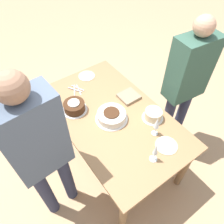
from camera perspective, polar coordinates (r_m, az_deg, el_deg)
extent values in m
plane|color=tan|center=(2.72, 0.00, -11.09)|extent=(12.00, 12.00, 0.00)
cube|color=#9E754C|center=(2.13, 0.00, -1.16)|extent=(1.56, 0.92, 0.03)
cylinder|color=brown|center=(2.73, -15.39, -0.57)|extent=(0.07, 0.07, 0.71)
cylinder|color=brown|center=(2.08, 2.99, -25.28)|extent=(0.07, 0.07, 0.71)
cylinder|color=brown|center=(2.95, -1.91, 6.03)|extent=(0.07, 0.07, 0.71)
cylinder|color=brown|center=(2.36, 18.46, -13.48)|extent=(0.07, 0.07, 0.71)
cylinder|color=white|center=(2.09, -0.13, -1.67)|extent=(0.31, 0.31, 0.01)
cylinder|color=silver|center=(2.06, -0.13, -0.95)|extent=(0.27, 0.27, 0.08)
cylinder|color=#422614|center=(2.02, -0.13, -0.15)|extent=(0.15, 0.15, 0.01)
cylinder|color=white|center=(2.19, -9.66, 0.60)|extent=(0.25, 0.25, 0.01)
cylinder|color=#422614|center=(2.16, -9.82, 1.44)|extent=(0.21, 0.21, 0.09)
cylinder|color=silver|center=(2.12, -9.99, 2.36)|extent=(0.11, 0.11, 0.01)
cylinder|color=white|center=(2.13, 10.53, -1.46)|extent=(0.20, 0.20, 0.01)
cylinder|color=beige|center=(2.09, 10.71, -0.62)|extent=(0.16, 0.16, 0.09)
cylinder|color=silver|center=(2.02, 11.04, -5.43)|extent=(0.06, 0.06, 0.00)
cylinder|color=silver|center=(1.98, 11.24, -4.62)|extent=(0.01, 0.01, 0.09)
cone|color=silver|center=(1.90, 11.70, -2.74)|extent=(0.05, 0.05, 0.12)
cylinder|color=silver|center=(1.87, 10.67, -11.97)|extent=(0.07, 0.07, 0.00)
cylinder|color=silver|center=(1.83, 10.88, -11.24)|extent=(0.01, 0.01, 0.09)
cone|color=silver|center=(1.74, 11.38, -9.47)|extent=(0.04, 0.04, 0.12)
cylinder|color=beige|center=(2.56, -6.63, 9.34)|extent=(0.19, 0.19, 0.01)
cylinder|color=beige|center=(1.96, 14.01, -8.47)|extent=(0.19, 0.19, 0.01)
cube|color=silver|center=(2.40, -8.70, 5.80)|extent=(0.17, 0.05, 0.00)
cube|color=silver|center=(2.39, -9.77, 5.65)|extent=(0.15, 0.09, 0.00)
cube|color=silver|center=(2.41, -8.95, 6.27)|extent=(0.16, 0.08, 0.00)
cube|color=silver|center=(2.39, -9.67, 5.79)|extent=(0.15, 0.09, 0.00)
cube|color=gray|center=(2.28, 4.41, 4.10)|extent=(0.18, 0.20, 0.03)
cylinder|color=#2D334C|center=(2.16, -17.02, -19.31)|extent=(0.11, 0.11, 0.82)
cylinder|color=#2D334C|center=(2.18, -11.81, -16.30)|extent=(0.11, 0.11, 0.82)
cube|color=slate|center=(1.53, -19.66, -6.13)|extent=(0.25, 0.41, 0.68)
sphere|color=#997056|center=(1.23, -24.83, 5.88)|extent=(0.19, 0.19, 0.19)
cylinder|color=#2D334C|center=(2.73, 17.65, -0.42)|extent=(0.11, 0.11, 0.77)
cylinder|color=#2D334C|center=(2.61, 14.09, -2.20)|extent=(0.11, 0.11, 0.77)
cube|color=#335647|center=(2.20, 19.78, 10.74)|extent=(0.26, 0.42, 0.64)
sphere|color=tan|center=(1.99, 22.96, 20.01)|extent=(0.18, 0.18, 0.18)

